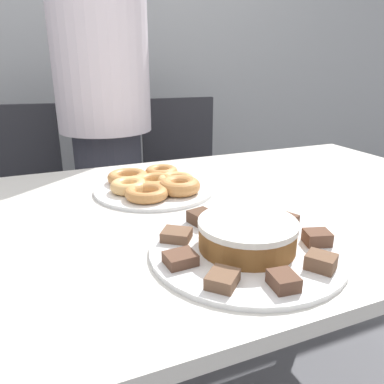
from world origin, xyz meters
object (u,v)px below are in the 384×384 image
object	(u,v)px
office_chair_right	(186,190)
plate_cake	(246,249)
office_chair_left	(18,212)
frosted_cake	(247,234)
plate_donuts	(155,189)
person_standing	(105,118)

from	to	relation	value
office_chair_right	plate_cake	size ratio (longest dim) A/B	2.35
office_chair_left	office_chair_right	world-z (taller)	same
office_chair_left	frosted_cake	bearing A→B (deg)	-57.61
office_chair_right	plate_donuts	bearing A→B (deg)	-113.46
person_standing	office_chair_left	bearing A→B (deg)	163.26
office_chair_right	plate_donuts	world-z (taller)	office_chair_right
plate_donuts	frosted_cake	bearing A→B (deg)	-82.60
person_standing	plate_cake	size ratio (longest dim) A/B	4.27
person_standing	office_chair_right	distance (m)	0.61
office_chair_left	office_chair_right	xyz separation A→B (m)	(0.84, 0.00, 0.00)
frosted_cake	office_chair_right	bearing A→B (deg)	73.77
person_standing	plate_donuts	xyz separation A→B (m)	(0.02, -0.65, -0.12)
person_standing	plate_cake	bearing A→B (deg)	-86.09
office_chair_right	plate_cake	distance (m)	1.29
person_standing	plate_donuts	size ratio (longest dim) A/B	4.69
office_chair_left	frosted_cake	distance (m)	1.34
office_chair_right	frosted_cake	size ratio (longest dim) A/B	4.67
plate_donuts	person_standing	bearing A→B (deg)	91.61
plate_cake	frosted_cake	world-z (taller)	frosted_cake
office_chair_left	person_standing	bearing A→B (deg)	-6.22
person_standing	office_chair_right	bearing A→B (deg)	16.28
plate_cake	office_chair_left	bearing A→B (deg)	111.87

